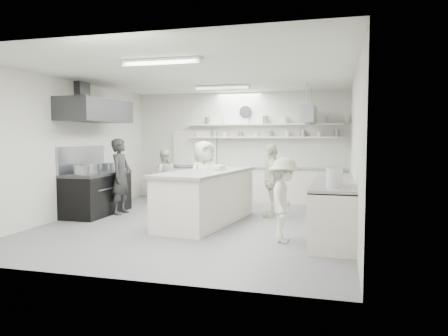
% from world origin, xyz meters
% --- Properties ---
extents(floor, '(6.00, 7.00, 0.02)m').
position_xyz_m(floor, '(0.00, 0.00, -0.01)').
color(floor, slate).
rests_on(floor, ground).
extents(ceiling, '(6.00, 7.00, 0.02)m').
position_xyz_m(ceiling, '(0.00, 0.00, 3.01)').
color(ceiling, silver).
rests_on(ceiling, wall_back).
extents(wall_back, '(6.00, 0.04, 3.00)m').
position_xyz_m(wall_back, '(0.00, 3.50, 1.50)').
color(wall_back, beige).
rests_on(wall_back, floor).
extents(wall_front, '(6.00, 0.04, 3.00)m').
position_xyz_m(wall_front, '(0.00, -3.50, 1.50)').
color(wall_front, beige).
rests_on(wall_front, floor).
extents(wall_left, '(0.04, 7.00, 3.00)m').
position_xyz_m(wall_left, '(-3.00, 0.00, 1.50)').
color(wall_left, beige).
rests_on(wall_left, floor).
extents(wall_right, '(0.04, 7.00, 3.00)m').
position_xyz_m(wall_right, '(3.00, 0.00, 1.50)').
color(wall_right, beige).
rests_on(wall_right, floor).
extents(stove, '(0.80, 1.80, 0.90)m').
position_xyz_m(stove, '(-2.60, 0.40, 0.45)').
color(stove, black).
rests_on(stove, floor).
extents(exhaust_hood, '(0.85, 2.00, 0.50)m').
position_xyz_m(exhaust_hood, '(-2.60, 0.40, 2.35)').
color(exhaust_hood, '#323236').
rests_on(exhaust_hood, wall_left).
extents(back_counter, '(5.00, 0.60, 0.92)m').
position_xyz_m(back_counter, '(0.30, 3.20, 0.46)').
color(back_counter, silver).
rests_on(back_counter, floor).
extents(shelf_lower, '(4.20, 0.26, 0.04)m').
position_xyz_m(shelf_lower, '(0.70, 3.37, 1.75)').
color(shelf_lower, silver).
rests_on(shelf_lower, wall_back).
extents(shelf_upper, '(4.20, 0.26, 0.04)m').
position_xyz_m(shelf_upper, '(0.70, 3.37, 2.10)').
color(shelf_upper, silver).
rests_on(shelf_upper, wall_back).
extents(pass_through_window, '(1.30, 0.04, 1.00)m').
position_xyz_m(pass_through_window, '(-1.30, 3.48, 1.45)').
color(pass_through_window, black).
rests_on(pass_through_window, wall_back).
extents(wall_clock, '(0.32, 0.05, 0.32)m').
position_xyz_m(wall_clock, '(0.20, 3.46, 2.45)').
color(wall_clock, white).
rests_on(wall_clock, wall_back).
extents(right_counter, '(0.74, 3.30, 0.94)m').
position_xyz_m(right_counter, '(2.65, -0.20, 0.47)').
color(right_counter, silver).
rests_on(right_counter, floor).
extents(pot_rack, '(0.30, 1.60, 0.40)m').
position_xyz_m(pot_rack, '(2.00, 2.40, 2.30)').
color(pot_rack, '#90969E').
rests_on(pot_rack, ceiling).
extents(light_fixture_front, '(1.30, 0.25, 0.10)m').
position_xyz_m(light_fixture_front, '(0.00, -1.80, 2.94)').
color(light_fixture_front, silver).
rests_on(light_fixture_front, ceiling).
extents(light_fixture_rear, '(1.30, 0.25, 0.10)m').
position_xyz_m(light_fixture_rear, '(0.00, 1.80, 2.94)').
color(light_fixture_rear, silver).
rests_on(light_fixture_rear, ceiling).
extents(prep_island, '(1.39, 2.90, 1.03)m').
position_xyz_m(prep_island, '(0.11, 0.13, 0.51)').
color(prep_island, silver).
rests_on(prep_island, floor).
extents(stove_pot, '(0.42, 0.42, 0.26)m').
position_xyz_m(stove_pot, '(-2.60, 0.15, 1.04)').
color(stove_pot, '#90969E').
rests_on(stove_pot, stove).
extents(cook_stove, '(0.44, 0.65, 1.72)m').
position_xyz_m(cook_stove, '(-2.08, 0.57, 0.86)').
color(cook_stove, '#272727').
rests_on(cook_stove, floor).
extents(cook_back, '(0.86, 0.80, 1.43)m').
position_xyz_m(cook_back, '(-1.79, 2.36, 0.71)').
color(cook_back, beige).
rests_on(cook_back, floor).
extents(cook_island_left, '(0.90, 0.98, 1.68)m').
position_xyz_m(cook_island_left, '(-0.10, 0.62, 0.84)').
color(cook_island_left, beige).
rests_on(cook_island_left, floor).
extents(cook_island_right, '(0.57, 1.00, 1.61)m').
position_xyz_m(cook_island_right, '(1.29, 1.12, 0.80)').
color(cook_island_right, beige).
rests_on(cook_island_right, floor).
extents(cook_right, '(0.53, 0.92, 1.42)m').
position_xyz_m(cook_right, '(1.85, -1.06, 0.71)').
color(cook_right, beige).
rests_on(cook_right, floor).
extents(bowl_island_a, '(0.35, 0.35, 0.07)m').
position_xyz_m(bowl_island_a, '(0.33, 0.39, 1.06)').
color(bowl_island_a, '#90969E').
rests_on(bowl_island_a, prep_island).
extents(bowl_island_b, '(0.21, 0.21, 0.06)m').
position_xyz_m(bowl_island_b, '(-0.17, 0.51, 1.06)').
color(bowl_island_b, silver).
rests_on(bowl_island_b, prep_island).
extents(bowl_right, '(0.29, 0.29, 0.05)m').
position_xyz_m(bowl_right, '(2.56, 0.70, 0.97)').
color(bowl_right, silver).
rests_on(bowl_right, right_counter).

